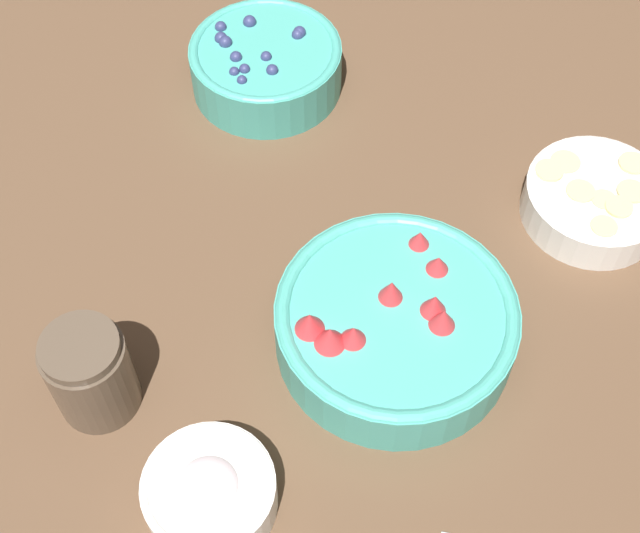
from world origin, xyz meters
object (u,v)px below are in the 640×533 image
Objects in this scene: jar_chocolate at (91,375)px; bowl_bananas at (595,198)px; bowl_cream at (210,492)px; bowl_strawberries at (395,322)px; bowl_blueberries at (266,63)px.

bowl_bananas is at bearing 139.17° from jar_chocolate.
bowl_cream is at bearing -24.83° from bowl_bananas.
bowl_bananas is (-0.24, 0.13, -0.01)m from bowl_strawberries.
bowl_cream is (0.22, -0.08, -0.01)m from bowl_strawberries.
bowl_cream reaches higher than bowl_bananas.
jar_chocolate reaches higher than bowl_strawberries.
bowl_strawberries is 1.53× the size of bowl_bananas.
bowl_strawberries is at bearing -28.87° from bowl_bananas.
bowl_cream is 0.15m from jar_chocolate.
jar_chocolate is at bearing -40.83° from bowl_bananas.
bowl_blueberries is 0.44m from jar_chocolate.
bowl_strawberries is 2.01× the size of bowl_cream.
bowl_blueberries is at bearing -158.00° from bowl_cream.
bowl_bananas is 1.31× the size of bowl_cream.
bowl_strawberries is 0.29m from jar_chocolate.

